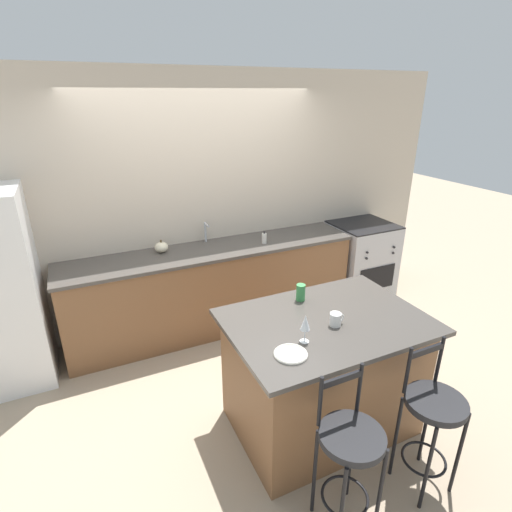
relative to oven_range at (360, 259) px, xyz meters
name	(u,v)px	position (x,y,z in m)	size (l,w,h in m)	color
ground_plane	(227,341)	(-1.96, -0.32, -0.48)	(18.00, 18.00, 0.00)	tan
wall_back	(201,203)	(-1.96, 0.36, 0.87)	(6.00, 0.07, 2.70)	beige
back_counter	(214,288)	(-1.96, 0.04, 0.00)	(3.13, 0.66, 0.94)	brown
sink_faucet	(206,230)	(-1.96, 0.24, 0.60)	(0.02, 0.13, 0.22)	#ADAFB5
kitchen_island	(323,373)	(-1.70, -1.68, 0.00)	(1.43, 1.00, 0.95)	brown
oven_range	(360,259)	(0.00, 0.00, 0.00)	(0.73, 0.69, 0.95)	#B7B7BC
bar_stool_near	(349,451)	(-2.01, -2.41, 0.10)	(0.37, 0.37, 1.05)	black
bar_stool_far	(432,416)	(-1.38, -2.42, 0.10)	(0.37, 0.37, 1.05)	black
dinner_plate	(291,354)	(-2.14, -1.93, 0.48)	(0.21, 0.21, 0.02)	beige
wine_glass	(305,323)	(-1.99, -1.84, 0.62)	(0.06, 0.06, 0.20)	white
coffee_mug	(336,319)	(-1.69, -1.77, 0.52)	(0.11, 0.08, 0.09)	white
tumbler_cup	(301,292)	(-1.72, -1.35, 0.54)	(0.07, 0.07, 0.13)	#3D934C
pumpkin_decoration	(161,247)	(-2.47, 0.15, 0.52)	(0.14, 0.14, 0.13)	beige
soap_bottle	(264,238)	(-1.40, -0.06, 0.52)	(0.05, 0.05, 0.14)	silver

